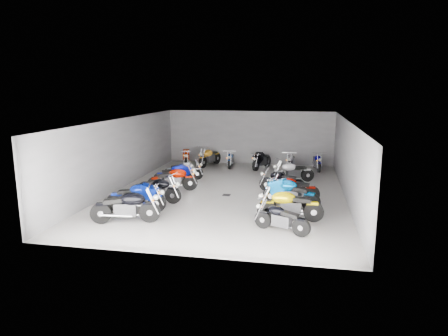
{
  "coord_description": "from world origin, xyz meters",
  "views": [
    {
      "loc": [
        3.12,
        -16.91,
        4.57
      ],
      "look_at": [
        -0.3,
        0.44,
        1.0
      ],
      "focal_mm": 32.0,
      "sensor_mm": 36.0,
      "label": 1
    }
  ],
  "objects": [
    {
      "name": "ground",
      "position": [
        0.0,
        0.0,
        0.0
      ],
      "size": [
        14.0,
        14.0,
        0.0
      ],
      "primitive_type": "plane",
      "color": "gray",
      "rests_on": "ground"
    },
    {
      "name": "wall_back",
      "position": [
        0.0,
        7.0,
        1.6
      ],
      "size": [
        10.0,
        0.1,
        3.2
      ],
      "primitive_type": "cube",
      "color": "slate",
      "rests_on": "ground"
    },
    {
      "name": "wall_left",
      "position": [
        -5.0,
        0.0,
        1.6
      ],
      "size": [
        0.1,
        14.0,
        3.2
      ],
      "primitive_type": "cube",
      "color": "slate",
      "rests_on": "ground"
    },
    {
      "name": "wall_right",
      "position": [
        5.0,
        0.0,
        1.6
      ],
      "size": [
        0.1,
        14.0,
        3.2
      ],
      "primitive_type": "cube",
      "color": "slate",
      "rests_on": "ground"
    },
    {
      "name": "ceiling",
      "position": [
        0.0,
        0.0,
        3.22
      ],
      "size": [
        10.0,
        14.0,
        0.04
      ],
      "primitive_type": "cube",
      "color": "black",
      "rests_on": "wall_back"
    },
    {
      "name": "drain_grate",
      "position": [
        0.0,
        -0.5,
        0.01
      ],
      "size": [
        0.32,
        0.32,
        0.01
      ],
      "primitive_type": "cube",
      "color": "black",
      "rests_on": "ground"
    },
    {
      "name": "motorcycle_left_a",
      "position": [
        -2.69,
        -4.71,
        0.57
      ],
      "size": [
        2.33,
        0.78,
        1.04
      ],
      "rotation": [
        0.0,
        0.0,
        -1.31
      ],
      "color": "black",
      "rests_on": "ground"
    },
    {
      "name": "motorcycle_left_b",
      "position": [
        -2.86,
        -3.43,
        0.55
      ],
      "size": [
        2.27,
        0.51,
        1.0
      ],
      "rotation": [
        0.0,
        0.0,
        -1.46
      ],
      "color": "black",
      "rests_on": "ground"
    },
    {
      "name": "motorcycle_left_c",
      "position": [
        -2.59,
        -2.07,
        0.53
      ],
      "size": [
        2.2,
        0.54,
        0.97
      ],
      "rotation": [
        0.0,
        0.0,
        -1.72
      ],
      "color": "black",
      "rests_on": "ground"
    },
    {
      "name": "motorcycle_left_d",
      "position": [
        -2.46,
        -0.32,
        0.54
      ],
      "size": [
        2.13,
        1.05,
        0.99
      ],
      "rotation": [
        0.0,
        0.0,
        -1.16
      ],
      "color": "black",
      "rests_on": "ground"
    },
    {
      "name": "motorcycle_left_e",
      "position": [
        -2.73,
        0.87,
        0.49
      ],
      "size": [
        1.94,
        0.96,
        0.91
      ],
      "rotation": [
        0.0,
        0.0,
        -1.15
      ],
      "color": "black",
      "rests_on": "ground"
    },
    {
      "name": "motorcycle_left_f",
      "position": [
        -2.66,
        1.96,
        0.48
      ],
      "size": [
        1.97,
        0.68,
        0.89
      ],
      "rotation": [
        0.0,
        0.0,
        -1.3
      ],
      "color": "black",
      "rests_on": "ground"
    },
    {
      "name": "motorcycle_right_a",
      "position": [
        2.55,
        -4.59,
        0.47
      ],
      "size": [
        1.84,
        0.88,
        0.86
      ],
      "rotation": [
        0.0,
        0.0,
        1.17
      ],
      "color": "black",
      "rests_on": "ground"
    },
    {
      "name": "motorcycle_right_b",
      "position": [
        2.78,
        -3.4,
        0.55
      ],
      "size": [
        2.31,
        0.49,
        1.02
      ],
      "rotation": [
        0.0,
        0.0,
        1.64
      ],
      "color": "black",
      "rests_on": "ground"
    },
    {
      "name": "motorcycle_right_c",
      "position": [
        2.74,
        -1.86,
        0.57
      ],
      "size": [
        2.26,
        0.99,
        1.04
      ],
      "rotation": [
        0.0,
        0.0,
        1.21
      ],
      "color": "black",
      "rests_on": "ground"
    },
    {
      "name": "motorcycle_right_d",
      "position": [
        2.83,
        -0.82,
        0.51
      ],
      "size": [
        2.12,
        0.43,
        0.93
      ],
      "rotation": [
        0.0,
        0.0,
        1.53
      ],
      "color": "black",
      "rests_on": "ground"
    },
    {
      "name": "motorcycle_right_e",
      "position": [
        2.3,
        0.49,
        0.49
      ],
      "size": [
        2.05,
        0.46,
        0.9
      ],
      "rotation": [
        0.0,
        0.0,
        1.47
      ],
      "color": "black",
      "rests_on": "ground"
    },
    {
      "name": "motorcycle_right_f",
      "position": [
        2.73,
        2.47,
        0.52
      ],
      "size": [
        2.04,
        0.98,
        0.95
      ],
      "rotation": [
        0.0,
        0.0,
        1.97
      ],
      "color": "black",
      "rests_on": "ground"
    },
    {
      "name": "motorcycle_back_a",
      "position": [
        -3.66,
        5.85,
        0.5
      ],
      "size": [
        0.67,
        2.03,
        0.91
      ],
      "rotation": [
        0.0,
        0.0,
        3.4
      ],
      "color": "black",
      "rests_on": "ground"
    },
    {
      "name": "motorcycle_back_b",
      "position": [
        -2.22,
        5.77,
        0.54
      ],
      "size": [
        0.86,
        2.18,
        0.99
      ],
      "rotation": [
        0.0,
        0.0,
        2.82
      ],
      "color": "black",
      "rests_on": "ground"
    },
    {
      "name": "motorcycle_back_c",
      "position": [
        -0.95,
        5.71,
        0.46
      ],
      "size": [
        0.41,
        1.92,
        0.84
      ],
      "rotation": [
        0.0,
        0.0,
        3.21
      ],
      "color": "black",
      "rests_on": "ground"
    },
    {
      "name": "motorcycle_back_d",
      "position": [
        0.9,
        5.49,
        0.51
      ],
      "size": [
        0.88,
        2.05,
        0.94
      ],
      "rotation": [
        0.0,
        0.0,
        2.79
      ],
      "color": "black",
      "rests_on": "ground"
    },
    {
      "name": "motorcycle_back_e",
      "position": [
        2.55,
        5.46,
        0.48
      ],
      "size": [
        0.45,
        2.02,
        0.89
      ],
      "rotation": [
        0.0,
        0.0,
        3.05
      ],
      "color": "black",
      "rests_on": "ground"
    },
    {
      "name": "motorcycle_back_f",
      "position": [
        4.0,
        5.71,
        0.48
      ],
      "size": [
        0.46,
        2.0,
        0.88
      ],
      "rotation": [
        0.0,
        0.0,
        3.27
      ],
      "color": "black",
      "rests_on": "ground"
    }
  ]
}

